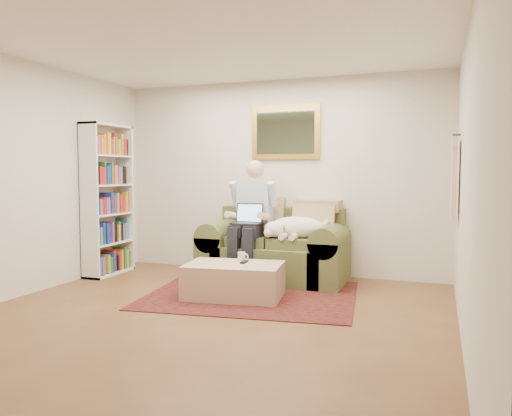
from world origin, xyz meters
The scene contains 12 objects.
room_shell centered at (0.00, 0.35, 1.30)m, with size 4.51×5.00×2.61m.
rug centered at (0.12, 1.15, 0.01)m, with size 2.26×1.81×0.01m, color black.
sofa centered at (0.11, 2.01, 0.31)m, with size 1.81×0.92×1.08m.
seated_man centered at (-0.16, 1.84, 0.76)m, with size 0.59×0.85×1.52m, color #8CAFD8, non-canonical shape.
laptop centered at (-0.16, 1.77, 0.80)m, with size 0.35×0.28×0.25m.
sleeping_dog centered at (0.43, 1.92, 0.69)m, with size 0.74×0.47×0.28m, color white, non-canonical shape.
ottoman centered at (-0.02, 0.99, 0.19)m, with size 1.03×0.65×0.37m, color #CBAC87.
coffee_mug centered at (-0.01, 1.18, 0.42)m, with size 0.08×0.08×0.10m, color white.
tv_remote centered at (0.07, 1.07, 0.38)m, with size 0.05×0.15×0.02m, color black.
bookshelf centered at (-2.10, 1.60, 1.00)m, with size 0.28×0.80×2.00m, color white, non-canonical shape.
wall_mirror centered at (0.11, 2.47, 1.90)m, with size 0.94×0.04×0.72m.
hanging_shirt centered at (2.19, 1.60, 1.35)m, with size 0.06×0.52×0.90m, color beige, non-canonical shape.
Camera 1 is at (2.05, -3.95, 1.36)m, focal length 35.00 mm.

